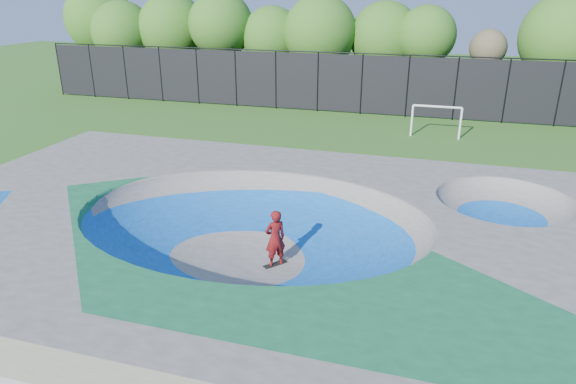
% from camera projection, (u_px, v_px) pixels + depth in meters
% --- Properties ---
extents(ground, '(120.00, 120.00, 0.00)m').
position_uv_depth(ground, '(253.00, 257.00, 16.13)').
color(ground, '#2C5D19').
rests_on(ground, ground).
extents(skate_deck, '(22.00, 14.00, 1.50)m').
position_uv_depth(skate_deck, '(253.00, 236.00, 15.86)').
color(skate_deck, gray).
rests_on(skate_deck, ground).
extents(skater, '(0.78, 0.77, 1.82)m').
position_uv_depth(skater, '(275.00, 239.00, 15.32)').
color(skater, red).
rests_on(skater, ground).
extents(skateboard, '(0.67, 0.74, 0.05)m').
position_uv_depth(skateboard, '(275.00, 265.00, 15.64)').
color(skateboard, black).
rests_on(skateboard, ground).
extents(soccer_goal, '(2.77, 0.12, 1.83)m').
position_uv_depth(soccer_goal, '(437.00, 116.00, 28.85)').
color(soccer_goal, white).
rests_on(soccer_goal, ground).
extents(fence, '(48.09, 0.09, 4.04)m').
position_uv_depth(fence, '(362.00, 83.00, 34.09)').
color(fence, black).
rests_on(fence, ground).
extents(treeline, '(52.98, 7.54, 8.49)m').
position_uv_depth(treeline, '(364.00, 32.00, 37.63)').
color(treeline, '#4E3527').
rests_on(treeline, ground).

